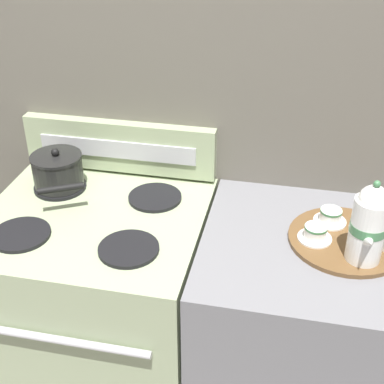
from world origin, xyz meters
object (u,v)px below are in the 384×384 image
at_px(serving_tray, 346,240).
at_px(teacup_left, 330,216).
at_px(teacup_right, 367,224).
at_px(teapot, 369,224).
at_px(teacup_front, 315,233).
at_px(saucepan, 58,171).
at_px(stove, 104,320).

distance_m(serving_tray, teacup_left, 0.09).
bearing_deg(teacup_left, teacup_right, -11.35).
bearing_deg(teacup_right, teacup_left, 168.65).
relative_size(teapot, teacup_front, 2.48).
xyz_separation_m(serving_tray, teacup_left, (-0.05, 0.08, 0.03)).
distance_m(teacup_right, teacup_front, 0.17).
xyz_separation_m(saucepan, teacup_front, (0.88, -0.14, -0.04)).
height_order(stove, serving_tray, serving_tray).
relative_size(saucepan, serving_tray, 0.79).
relative_size(serving_tray, teacup_left, 3.38).
xyz_separation_m(saucepan, teacup_right, (1.03, -0.06, -0.04)).
height_order(teacup_left, teacup_right, same).
relative_size(serving_tray, teacup_right, 3.38).
distance_m(saucepan, serving_tray, 0.98).
relative_size(teacup_left, teacup_right, 1.00).
relative_size(teacup_right, teacup_front, 1.00).
height_order(teapot, teacup_right, teapot).
bearing_deg(teacup_left, teacup_front, -114.29).
xyz_separation_m(stove, saucepan, (-0.17, 0.14, 0.53)).
bearing_deg(teacup_front, teacup_left, 65.71).
height_order(serving_tray, teapot, teapot).
distance_m(serving_tray, teacup_front, 0.10).
bearing_deg(teacup_right, stove, -174.40).
distance_m(teapot, teacup_left, 0.21).
relative_size(stove, teacup_right, 9.17).
bearing_deg(teacup_front, serving_tray, 14.26).
distance_m(stove, teacup_right, 0.99).
xyz_separation_m(stove, teacup_left, (0.75, 0.11, 0.50)).
bearing_deg(saucepan, teacup_left, -2.35).
distance_m(saucepan, teacup_right, 1.03).
relative_size(stove, teapot, 3.69).
bearing_deg(teacup_left, serving_tray, -57.59).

